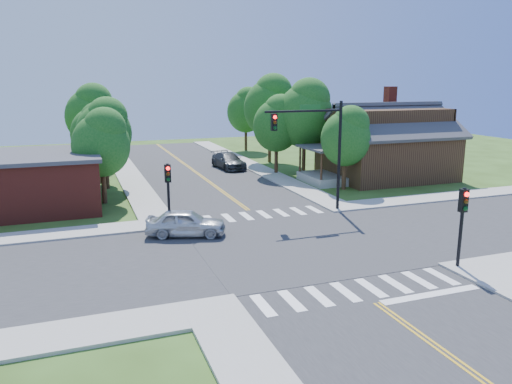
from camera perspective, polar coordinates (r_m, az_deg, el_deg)
name	(u,v)px	position (r m, az deg, el deg)	size (l,w,h in m)	color
ground	(296,245)	(26.42, 4.55, -6.08)	(100.00, 100.00, 0.00)	#304916
road_ns	(296,245)	(26.42, 4.55, -6.04)	(10.00, 90.00, 0.04)	#2D2D30
road_ew	(296,245)	(26.41, 4.55, -6.03)	(90.00, 10.00, 0.04)	#2D2D30
intersection_patch	(296,245)	(26.42, 4.55, -6.08)	(10.20, 10.20, 0.06)	#2D2D30
sidewalk_ne	(380,173)	(47.42, 14.04, 2.07)	(40.00, 40.00, 0.14)	#9E9B93
sidewalk_nw	(0,201)	(39.78, -27.25, -0.96)	(40.00, 40.00, 0.14)	#9E9B93
crosswalk_north	(255,215)	(31.90, -0.09, -2.66)	(8.85, 2.00, 0.01)	white
crosswalk_south	(358,290)	(21.31, 11.62, -10.89)	(8.85, 2.00, 0.01)	white
centerline	(296,244)	(26.41, 4.55, -5.98)	(0.30, 90.00, 0.01)	gold
stop_bar	(431,295)	(21.67, 19.35, -11.10)	(4.60, 0.45, 0.09)	white
signal_mast_ne	(316,139)	(31.97, 6.93, 6.07)	(5.30, 0.42, 7.20)	black
signal_pole_se	(463,213)	(24.20, 22.55, -2.21)	(0.34, 0.42, 3.80)	black
signal_pole_nw	(168,183)	(29.29, -10.02, 1.03)	(0.34, 0.42, 3.80)	black
house_ne	(386,140)	(45.26, 14.63, 5.72)	(13.05, 8.80, 7.11)	#321B11
building_nw	(19,182)	(36.69, -25.50, 1.07)	(10.40, 8.40, 3.73)	maroon
tree_e_a	(347,135)	(39.51, 10.35, 6.44)	(3.89, 3.70, 6.62)	#382314
tree_e_b	(306,112)	(45.49, 5.71, 9.13)	(5.14, 4.88, 8.74)	#382314
tree_e_c	(271,104)	(52.29, 1.70, 9.98)	(5.42, 5.15, 9.22)	#382314
tree_e_d	(247,109)	(61.38, -1.09, 9.48)	(4.56, 4.33, 7.74)	#382314
tree_w_a	(102,141)	(35.97, -17.18, 5.60)	(3.95, 3.75, 6.72)	#382314
tree_w_b	(97,130)	(43.24, -17.77, 6.72)	(4.00, 3.80, 6.80)	#382314
tree_w_c	(92,113)	(51.11, -18.25, 8.60)	(4.87, 4.62, 8.27)	#382314
tree_w_d	(87,115)	(59.65, -18.71, 8.31)	(4.17, 3.96, 7.08)	#382314
tree_house	(278,122)	(45.60, 2.48, 8.00)	(4.29, 4.08, 7.30)	#382314
tree_bldg	(105,129)	(40.91, -16.88, 6.91)	(4.27, 4.06, 7.26)	#382314
car_silver	(186,223)	(27.86, -8.02, -3.57)	(4.70, 3.09, 1.49)	silver
car_dgrey	(228,161)	(48.84, -3.17, 3.55)	(2.61, 5.40, 1.52)	#323538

